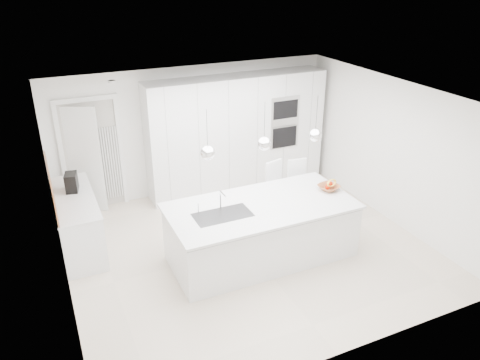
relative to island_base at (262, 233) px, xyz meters
name	(u,v)px	position (x,y,z in m)	size (l,w,h in m)	color
floor	(248,248)	(-0.10, 0.30, -0.43)	(5.50, 5.50, 0.00)	beige
wall_back	(193,130)	(-0.10, 2.80, 0.82)	(5.50, 5.50, 0.00)	white
wall_left	(56,215)	(-2.85, 0.30, 0.82)	(5.00, 5.00, 0.00)	white
ceiling	(249,98)	(-0.10, 0.30, 2.07)	(5.50, 5.50, 0.00)	white
tall_cabinets	(237,134)	(0.70, 2.50, 0.72)	(3.60, 0.60, 2.30)	white
oven_stack	(285,123)	(1.60, 2.19, 0.92)	(0.62, 0.04, 1.05)	#A5A5A8
doorway_frame	(93,157)	(-2.05, 2.77, 0.59)	(1.11, 0.08, 2.13)	white
hallway_door	(79,161)	(-2.30, 2.72, 0.57)	(0.82, 0.04, 2.00)	white
radiator	(112,163)	(-1.73, 2.76, 0.42)	(0.32, 0.04, 1.40)	white
left_base_cabinets	(78,223)	(-2.55, 1.50, 0.00)	(0.60, 1.80, 0.86)	white
left_worktop	(73,198)	(-2.55, 1.50, 0.45)	(0.62, 1.82, 0.04)	white
oak_backsplash	(51,186)	(-2.84, 1.50, 0.72)	(0.02, 1.80, 0.50)	#AC6537
island_base	(262,233)	(0.00, 0.00, 0.00)	(2.80, 1.20, 0.86)	white
island_worktop	(261,206)	(0.00, 0.05, 0.45)	(2.84, 1.40, 0.04)	white
island_sink	(223,220)	(-0.65, 0.00, 0.39)	(0.84, 0.44, 0.18)	#3F3F42
island_tap	(220,199)	(-0.60, 0.20, 0.62)	(0.02, 0.02, 0.30)	white
pendant_left	(208,153)	(-0.85, 0.00, 1.47)	(0.20, 0.20, 0.20)	white
pendant_mid	(264,144)	(0.00, 0.00, 1.47)	(0.20, 0.20, 0.20)	white
pendant_right	(315,135)	(0.85, 0.00, 1.47)	(0.20, 0.20, 0.20)	white
fruit_bowl	(329,188)	(1.22, 0.06, 0.51)	(0.33, 0.33, 0.08)	#AC6537
espresso_machine	(71,182)	(-2.53, 1.73, 0.62)	(0.18, 0.28, 0.30)	black
bar_stool_left	(277,194)	(0.72, 0.86, 0.13)	(0.37, 0.51, 1.12)	white
bar_stool_right	(300,191)	(1.16, 0.82, 0.12)	(0.36, 0.50, 1.10)	white
apple_a	(330,184)	(1.27, 0.10, 0.54)	(0.09, 0.09, 0.09)	#BB1901
apple_b	(329,185)	(1.23, 0.08, 0.54)	(0.09, 0.09, 0.09)	#BB1901
apple_c	(327,187)	(1.17, 0.03, 0.54)	(0.08, 0.08, 0.08)	#BB1901
apple_extra_3	(328,185)	(1.23, 0.09, 0.54)	(0.08, 0.08, 0.08)	#BB1901
banana_bunch	(332,183)	(1.25, 0.04, 0.59)	(0.23, 0.23, 0.03)	yellow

